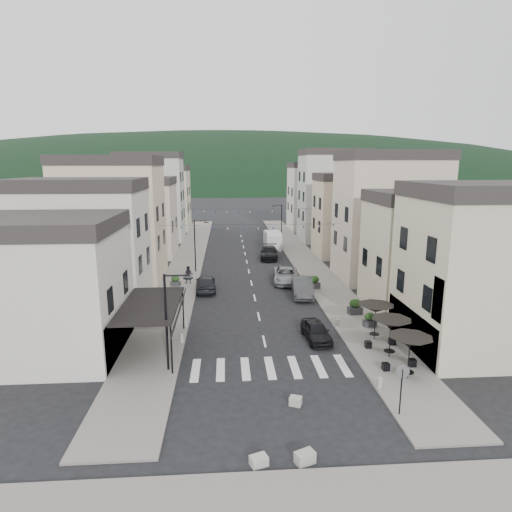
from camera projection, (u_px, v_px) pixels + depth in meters
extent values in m
plane|color=black|center=(274.00, 384.00, 23.99)|extent=(700.00, 700.00, 0.00)
cube|color=slate|center=(188.00, 260.00, 54.67)|extent=(4.00, 76.00, 0.12)
cube|color=slate|center=(304.00, 259.00, 55.70)|extent=(4.00, 76.00, 0.12)
ellipsoid|color=black|center=(229.00, 181.00, 316.58)|extent=(640.00, 360.00, 70.00)
cube|color=beige|center=(22.00, 295.00, 26.96)|extent=(12.00, 8.00, 8.00)
cube|color=#B7B091|center=(489.00, 276.00, 27.84)|extent=(10.00, 8.00, 10.00)
cube|color=black|center=(151.00, 305.00, 27.68)|extent=(3.60, 7.50, 0.15)
cube|color=black|center=(179.00, 311.00, 27.91)|extent=(0.34, 7.50, 0.99)
cylinder|color=black|center=(172.00, 350.00, 24.72)|extent=(0.10, 0.10, 3.20)
cylinder|color=black|center=(183.00, 310.00, 31.55)|extent=(0.10, 0.10, 3.20)
cube|color=beige|center=(83.00, 251.00, 35.60)|extent=(10.00, 7.00, 10.00)
cube|color=#262323|center=(77.00, 185.00, 34.45)|extent=(10.20, 7.14, 1.00)
cube|color=beige|center=(113.00, 223.00, 45.14)|extent=(10.00, 8.00, 12.00)
cube|color=#262323|center=(108.00, 160.00, 43.78)|extent=(10.20, 8.16, 1.00)
cube|color=#BDAC99|center=(137.00, 221.00, 57.11)|extent=(10.00, 8.00, 9.50)
cube|color=#262323|center=(134.00, 181.00, 56.01)|extent=(10.20, 8.16, 1.00)
cube|color=#AAABA5|center=(151.00, 200.00, 68.45)|extent=(10.00, 7.00, 13.00)
cube|color=#262323|center=(149.00, 155.00, 66.98)|extent=(10.20, 7.14, 1.00)
cube|color=#B7B091|center=(162.00, 200.00, 80.36)|extent=(10.00, 9.00, 11.00)
cube|color=#262323|center=(161.00, 168.00, 79.10)|extent=(10.20, 9.18, 1.00)
cube|color=#B7B091|center=(430.00, 257.00, 35.75)|extent=(10.00, 7.00, 9.00)
cube|color=#262323|center=(436.00, 197.00, 34.70)|extent=(10.20, 7.14, 1.00)
cube|color=#BDAC99|center=(388.00, 221.00, 45.13)|extent=(10.00, 8.00, 12.50)
cube|color=#262323|center=(392.00, 155.00, 43.71)|extent=(10.20, 8.16, 1.00)
cube|color=beige|center=(354.00, 219.00, 57.10)|extent=(10.00, 7.00, 10.00)
cube|color=#262323|center=(356.00, 177.00, 55.94)|extent=(10.20, 7.14, 1.00)
cube|color=#AAABA5|center=(332.00, 198.00, 68.43)|extent=(10.00, 8.00, 13.50)
cube|color=#262323|center=(334.00, 152.00, 66.91)|extent=(10.20, 8.16, 1.00)
cube|color=beige|center=(316.00, 199.00, 80.35)|extent=(10.00, 9.00, 11.50)
cube|color=#262323|center=(317.00, 165.00, 79.03)|extent=(10.20, 9.18, 1.00)
cylinder|color=black|center=(409.00, 359.00, 24.25)|extent=(0.06, 0.06, 2.30)
cone|color=black|center=(410.00, 341.00, 24.02)|extent=(2.50, 2.50, 0.55)
cylinder|color=black|center=(408.00, 372.00, 24.42)|extent=(0.70, 0.70, 0.04)
cylinder|color=black|center=(390.00, 339.00, 26.98)|extent=(0.06, 0.06, 2.30)
cone|color=black|center=(391.00, 323.00, 26.75)|extent=(2.50, 2.50, 0.55)
cylinder|color=black|center=(389.00, 351.00, 27.15)|extent=(0.70, 0.70, 0.04)
cylinder|color=black|center=(375.00, 323.00, 29.72)|extent=(0.06, 0.06, 2.30)
cone|color=black|center=(376.00, 308.00, 29.48)|extent=(2.50, 2.50, 0.55)
cylinder|color=black|center=(374.00, 334.00, 29.88)|extent=(0.70, 0.70, 0.04)
cylinder|color=black|center=(166.00, 324.00, 24.89)|extent=(0.14, 0.14, 6.00)
cylinder|color=black|center=(177.00, 275.00, 24.33)|extent=(1.40, 0.10, 0.10)
cylinder|color=black|center=(188.00, 278.00, 24.41)|extent=(0.56, 0.56, 0.08)
cylinder|color=black|center=(195.00, 247.00, 48.30)|extent=(0.14, 0.14, 6.00)
cylinder|color=black|center=(200.00, 221.00, 47.74)|extent=(1.40, 0.10, 0.10)
cylinder|color=black|center=(206.00, 222.00, 47.82)|extent=(0.56, 0.56, 0.08)
cylinder|color=black|center=(282.00, 224.00, 66.69)|extent=(0.14, 0.14, 6.00)
cylinder|color=black|center=(277.00, 205.00, 66.04)|extent=(1.40, 0.10, 0.10)
cylinder|color=black|center=(273.00, 206.00, 66.02)|extent=(0.56, 0.56, 0.08)
cylinder|color=black|center=(401.00, 393.00, 20.71)|extent=(0.07, 0.07, 2.50)
cylinder|color=slate|center=(402.00, 372.00, 20.48)|extent=(0.70, 0.04, 0.70)
cylinder|color=gray|center=(182.00, 338.00, 29.36)|extent=(0.26, 0.26, 0.60)
cylinder|color=gray|center=(186.00, 322.00, 32.29)|extent=(0.26, 0.26, 0.60)
cylinder|color=gray|center=(337.00, 323.00, 32.10)|extent=(0.26, 0.26, 0.60)
cylinder|color=gray|center=(380.00, 383.00, 23.32)|extent=(0.26, 0.26, 0.60)
cylinder|color=black|center=(251.00, 225.00, 44.19)|extent=(19.00, 0.02, 0.02)
cone|color=beige|center=(166.00, 227.00, 43.63)|extent=(0.28, 0.28, 0.24)
cone|color=navy|center=(181.00, 228.00, 43.76)|extent=(0.28, 0.28, 0.24)
cone|color=beige|center=(197.00, 229.00, 43.88)|extent=(0.28, 0.28, 0.24)
cone|color=navy|center=(212.00, 229.00, 44.00)|extent=(0.28, 0.28, 0.24)
cone|color=beige|center=(228.00, 229.00, 44.12)|extent=(0.28, 0.28, 0.24)
cone|color=navy|center=(243.00, 229.00, 44.24)|extent=(0.28, 0.28, 0.24)
cone|color=beige|center=(258.00, 229.00, 44.34)|extent=(0.28, 0.28, 0.24)
cone|color=navy|center=(273.00, 229.00, 44.45)|extent=(0.28, 0.28, 0.24)
cone|color=beige|center=(289.00, 228.00, 44.55)|extent=(0.28, 0.28, 0.24)
cone|color=navy|center=(304.00, 227.00, 44.64)|extent=(0.28, 0.28, 0.24)
cone|color=beige|center=(319.00, 227.00, 44.73)|extent=(0.28, 0.28, 0.24)
cone|color=navy|center=(333.00, 226.00, 44.83)|extent=(0.28, 0.28, 0.24)
cylinder|color=black|center=(244.00, 209.00, 59.79)|extent=(19.00, 0.02, 0.02)
cone|color=beige|center=(181.00, 211.00, 59.23)|extent=(0.28, 0.28, 0.24)
cone|color=navy|center=(193.00, 211.00, 59.36)|extent=(0.28, 0.28, 0.24)
cone|color=beige|center=(204.00, 212.00, 59.49)|extent=(0.28, 0.28, 0.24)
cone|color=navy|center=(216.00, 212.00, 59.61)|extent=(0.28, 0.28, 0.24)
cone|color=beige|center=(227.00, 212.00, 59.73)|extent=(0.28, 0.28, 0.24)
cone|color=navy|center=(238.00, 212.00, 59.84)|extent=(0.28, 0.28, 0.24)
cone|color=beige|center=(250.00, 212.00, 59.95)|extent=(0.28, 0.28, 0.24)
cone|color=navy|center=(261.00, 212.00, 60.05)|extent=(0.28, 0.28, 0.24)
cone|color=beige|center=(272.00, 212.00, 60.15)|extent=(0.28, 0.28, 0.24)
cone|color=navy|center=(283.00, 211.00, 60.25)|extent=(0.28, 0.28, 0.24)
cone|color=beige|center=(294.00, 210.00, 60.34)|extent=(0.28, 0.28, 0.24)
cone|color=navy|center=(306.00, 210.00, 60.43)|extent=(0.28, 0.28, 0.24)
imported|color=black|center=(316.00, 331.00, 29.95)|extent=(1.85, 4.03, 1.34)
imported|color=#313234|center=(302.00, 287.00, 39.98)|extent=(2.27, 5.29, 1.69)
imported|color=gray|center=(286.00, 275.00, 44.54)|extent=(3.11, 5.80, 1.55)
imported|color=black|center=(269.00, 253.00, 55.85)|extent=(2.83, 5.69, 1.59)
imported|color=black|center=(206.00, 283.00, 41.57)|extent=(2.15, 4.81, 1.61)
cube|color=silver|center=(272.00, 241.00, 62.69)|extent=(2.21, 5.43, 2.25)
cube|color=silver|center=(273.00, 233.00, 61.78)|extent=(2.13, 3.63, 0.56)
cylinder|color=black|center=(268.00, 248.00, 60.79)|extent=(0.29, 0.79, 0.79)
cylinder|color=black|center=(280.00, 248.00, 60.94)|extent=(0.29, 0.79, 0.79)
cylinder|color=black|center=(265.00, 243.00, 64.75)|extent=(0.29, 0.79, 0.79)
cylinder|color=black|center=(277.00, 243.00, 64.89)|extent=(0.29, 0.79, 0.79)
imported|color=black|center=(153.00, 308.00, 33.81)|extent=(0.62, 0.43, 1.65)
imported|color=black|center=(189.00, 275.00, 43.69)|extent=(0.99, 0.83, 1.83)
cube|color=gray|center=(305.00, 457.00, 17.64)|extent=(0.93, 0.78, 0.50)
cube|color=#9C9A94|center=(296.00, 401.00, 21.89)|extent=(0.73, 0.65, 0.45)
cube|color=#A19D99|center=(259.00, 461.00, 17.52)|extent=(0.83, 0.71, 0.40)
cube|color=#2A2A2C|center=(178.00, 300.00, 37.84)|extent=(1.07, 0.64, 0.51)
ellipsoid|color=black|center=(178.00, 293.00, 37.72)|extent=(0.90, 0.57, 0.66)
cube|color=#2C2D2F|center=(176.00, 284.00, 42.98)|extent=(1.02, 0.68, 0.47)
ellipsoid|color=black|center=(175.00, 279.00, 42.87)|extent=(0.82, 0.52, 0.60)
cube|color=#323235|center=(370.00, 323.00, 32.24)|extent=(0.99, 0.58, 0.48)
ellipsoid|color=black|center=(370.00, 317.00, 32.12)|extent=(0.85, 0.54, 0.62)
cube|color=#2B2B2D|center=(355.00, 311.00, 34.89)|extent=(1.17, 0.70, 0.57)
ellipsoid|color=black|center=(355.00, 303.00, 34.76)|extent=(1.00, 0.64, 0.73)
cube|color=#313234|center=(314.00, 286.00, 42.08)|extent=(1.29, 0.99, 0.57)
ellipsoid|color=black|center=(314.00, 279.00, 41.95)|extent=(1.01, 0.64, 0.73)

